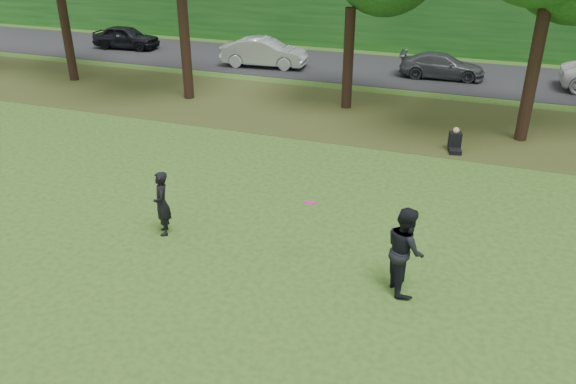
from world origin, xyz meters
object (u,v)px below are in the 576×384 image
object	(u,v)px
player_right	(405,250)
seated_person	(455,142)
player_left	(162,203)
frisbee	(310,203)

from	to	relation	value
player_right	seated_person	size ratio (longest dim) A/B	2.38
player_left	seated_person	bearing A→B (deg)	109.82
player_left	seated_person	xyz separation A→B (m)	(6.42, 8.45, -0.54)
player_right	seated_person	distance (m)	8.79
seated_person	player_left	bearing A→B (deg)	-139.42
player_left	frisbee	world-z (taller)	player_left
player_left	seated_person	size ratio (longest dim) A/B	2.04
player_left	player_right	bearing A→B (deg)	54.15
player_right	player_left	bearing A→B (deg)	60.00
player_left	player_right	distance (m)	6.14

